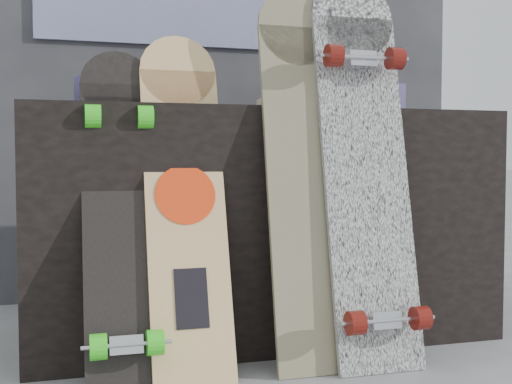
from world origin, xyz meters
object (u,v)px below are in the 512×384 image
object	(u,v)px
longboard_geisha	(185,191)
longboard_celtic	(306,162)
longboard_cascadia	(366,157)
skateboard_dark	(121,206)
vendor_table	(261,224)

from	to	relation	value
longboard_geisha	longboard_celtic	bearing A→B (deg)	-6.04
longboard_cascadia	skateboard_dark	bearing A→B (deg)	175.45
skateboard_dark	longboard_cascadia	bearing A→B (deg)	-4.55
longboard_geisha	longboard_cascadia	size ratio (longest dim) A/B	0.83
vendor_table	longboard_cascadia	xyz separation A→B (m)	(0.23, -0.38, 0.24)
longboard_geisha	skateboard_dark	bearing A→B (deg)	-177.39
longboard_cascadia	longboard_celtic	bearing A→B (deg)	171.29
vendor_table	longboard_celtic	distance (m)	0.42
longboard_celtic	longboard_cascadia	world-z (taller)	longboard_cascadia
longboard_celtic	skateboard_dark	xyz separation A→B (m)	(-0.56, 0.03, -0.13)
vendor_table	longboard_celtic	bearing A→B (deg)	-83.23
skateboard_dark	longboard_geisha	bearing A→B (deg)	2.61
longboard_geisha	longboard_cascadia	world-z (taller)	longboard_cascadia
longboard_geisha	skateboard_dark	size ratio (longest dim) A/B	1.06
vendor_table	longboard_cascadia	world-z (taller)	longboard_cascadia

